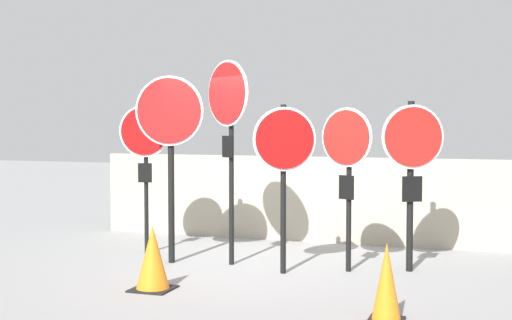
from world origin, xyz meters
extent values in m
plane|color=gray|center=(0.00, 0.00, 0.00)|extent=(40.00, 40.00, 0.00)
cube|color=#A89E89|center=(0.00, 2.09, 0.68)|extent=(6.76, 0.12, 1.35)
cylinder|color=black|center=(-1.79, 0.32, 0.97)|extent=(0.06, 0.06, 1.94)
cylinder|color=white|center=(-1.79, 0.27, 1.77)|extent=(0.74, 0.16, 0.75)
cylinder|color=#AD0F0F|center=(-1.78, 0.25, 1.77)|extent=(0.68, 0.15, 0.69)
cube|color=black|center=(-1.79, 0.27, 1.17)|extent=(0.20, 0.06, 0.28)
cylinder|color=black|center=(-1.16, -0.18, 1.26)|extent=(0.09, 0.09, 2.52)
cylinder|color=white|center=(-1.14, -0.25, 2.05)|extent=(0.92, 0.18, 0.93)
cylinder|color=red|center=(-1.14, -0.26, 2.05)|extent=(0.87, 0.17, 0.87)
cylinder|color=black|center=(-0.34, -0.04, 1.27)|extent=(0.07, 0.07, 2.55)
cylinder|color=white|center=(-0.37, -0.09, 2.28)|extent=(0.74, 0.50, 0.87)
cylinder|color=red|center=(-0.38, -0.10, 2.28)|extent=(0.69, 0.47, 0.81)
cube|color=black|center=(-0.37, -0.09, 1.58)|extent=(0.21, 0.15, 0.29)
cylinder|color=black|center=(0.47, -0.34, 1.06)|extent=(0.07, 0.07, 2.12)
cylinder|color=white|center=(0.50, -0.39, 1.69)|extent=(0.71, 0.41, 0.80)
cylinder|color=#AD0F0F|center=(0.51, -0.41, 1.69)|extent=(0.66, 0.38, 0.74)
cylinder|color=black|center=(1.23, 0.03, 0.97)|extent=(0.07, 0.07, 1.93)
cylinder|color=white|center=(1.20, -0.02, 1.71)|extent=(0.70, 0.31, 0.75)
cylinder|color=red|center=(1.20, -0.04, 1.71)|extent=(0.64, 0.29, 0.69)
cube|color=black|center=(1.20, -0.02, 1.08)|extent=(0.21, 0.11, 0.30)
cylinder|color=black|center=(1.96, 0.30, 1.08)|extent=(0.08, 0.08, 2.17)
cylinder|color=white|center=(1.99, 0.24, 1.72)|extent=(0.73, 0.40, 0.81)
cylinder|color=red|center=(2.00, 0.22, 1.72)|extent=(0.68, 0.37, 0.75)
cube|color=black|center=(1.99, 0.24, 1.06)|extent=(0.24, 0.14, 0.32)
cube|color=black|center=(2.02, -2.09, 0.01)|extent=(0.34, 0.34, 0.02)
cone|color=orange|center=(2.02, -2.09, 0.39)|extent=(0.28, 0.28, 0.74)
cube|color=black|center=(-0.68, -1.66, 0.01)|extent=(0.46, 0.46, 0.02)
cone|color=orange|center=(-0.68, -1.66, 0.38)|extent=(0.38, 0.38, 0.72)
camera|label=1|loc=(3.00, -8.86, 1.92)|focal=50.00mm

